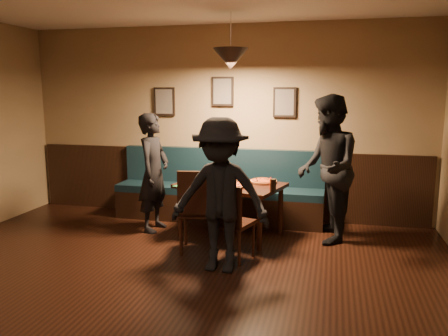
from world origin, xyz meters
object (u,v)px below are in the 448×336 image
at_px(booth_bench, 218,186).
at_px(dining_table, 230,210).
at_px(chair_near_left, 199,210).
at_px(diner_left, 154,173).
at_px(diner_right, 327,169).
at_px(chair_near_right, 234,221).
at_px(diner_front, 220,195).
at_px(tabasco_bottle, 271,182).
at_px(soda_glass, 273,185).

relative_size(booth_bench, dining_table, 2.34).
relative_size(dining_table, chair_near_left, 1.30).
bearing_deg(diner_left, diner_right, -83.46).
xyz_separation_m(chair_near_right, diner_front, (-0.07, -0.34, 0.37)).
distance_m(diner_right, tabasco_bottle, 0.71).
distance_m(booth_bench, diner_front, 1.88).
relative_size(chair_near_right, diner_left, 0.55).
relative_size(chair_near_left, chair_near_right, 1.13).
bearing_deg(soda_glass, diner_front, -119.05).
height_order(dining_table, tabasco_bottle, tabasco_bottle).
height_order(chair_near_right, diner_left, diner_left).
relative_size(dining_table, soda_glass, 8.29).
xyz_separation_m(diner_front, tabasco_bottle, (0.38, 1.09, -0.05)).
height_order(diner_left, soda_glass, diner_left).
height_order(dining_table, diner_left, diner_left).
bearing_deg(diner_left, chair_near_left, -123.77).
xyz_separation_m(diner_left, diner_right, (2.25, 0.11, 0.13)).
bearing_deg(soda_glass, diner_right, 36.46).
distance_m(dining_table, diner_left, 1.14).
distance_m(booth_bench, diner_left, 1.02).
bearing_deg(chair_near_left, dining_table, 59.29).
height_order(dining_table, chair_near_left, chair_near_left).
height_order(chair_near_left, soda_glass, chair_near_left).
relative_size(chair_near_right, diner_front, 0.54).
bearing_deg(tabasco_bottle, soda_glass, -77.06).
height_order(diner_left, diner_front, diner_front).
height_order(diner_front, soda_glass, diner_front).
xyz_separation_m(booth_bench, dining_table, (0.33, -0.65, -0.16)).
bearing_deg(tabasco_bottle, diner_left, 178.24).
bearing_deg(soda_glass, chair_near_left, -160.95).
bearing_deg(diner_left, booth_bench, -43.79).
height_order(booth_bench, diner_front, diner_front).
relative_size(booth_bench, diner_front, 1.87).
height_order(booth_bench, chair_near_right, booth_bench).
xyz_separation_m(soda_glass, tabasco_bottle, (-0.07, 0.29, -0.01)).
relative_size(chair_near_right, tabasco_bottle, 6.94).
bearing_deg(dining_table, soda_glass, -14.97).
relative_size(diner_front, soda_glass, 10.36).
bearing_deg(tabasco_bottle, diner_front, -109.15).
relative_size(diner_left, diner_right, 0.86).
relative_size(diner_right, soda_glass, 11.80).
xyz_separation_m(diner_right, tabasco_bottle, (-0.68, -0.16, -0.16)).
relative_size(chair_near_left, diner_front, 0.61).
xyz_separation_m(chair_near_right, tabasco_bottle, (0.31, 0.75, 0.31)).
xyz_separation_m(dining_table, diner_right, (1.20, 0.11, 0.57)).
height_order(booth_bench, chair_near_left, booth_bench).
bearing_deg(chair_near_left, diner_left, 132.36).
distance_m(diner_right, soda_glass, 0.77).
distance_m(dining_table, diner_front, 1.24).
height_order(diner_right, tabasco_bottle, diner_right).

